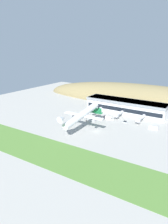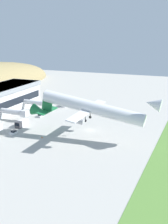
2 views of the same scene
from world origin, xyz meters
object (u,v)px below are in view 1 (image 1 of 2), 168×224
(service_car_1, at_px, (125,122))
(traffic_cone_0, at_px, (88,122))
(jetway_2, at_px, (141,118))
(service_car_0, at_px, (96,117))
(box_truck, at_px, (107,118))
(fuel_truck, at_px, (154,128))
(jetway_0, at_px, (97,110))
(jetway_1, at_px, (119,114))
(terminal_building, at_px, (126,106))
(cargo_airplane, at_px, (82,115))

(service_car_1, bearing_deg, traffic_cone_0, -149.25)
(jetway_2, bearing_deg, service_car_1, -148.07)
(service_car_0, relative_size, box_truck, 0.52)
(fuel_truck, distance_m, traffic_cone_0, 52.94)
(jetway_0, height_order, jetway_2, same)
(jetway_0, distance_m, jetway_1, 22.14)
(traffic_cone_0, bearing_deg, box_truck, 58.10)
(terminal_building, bearing_deg, cargo_airplane, -100.01)
(terminal_building, relative_size, fuel_truck, 10.68)
(terminal_building, xyz_separation_m, jetway_0, (-21.77, -17.60, -3.34))
(cargo_airplane, xyz_separation_m, service_car_0, (-6.60, 31.43, -11.90))
(jetway_2, bearing_deg, box_truck, -166.24)
(jetway_0, bearing_deg, service_car_1, -12.74)
(jetway_0, distance_m, cargo_airplane, 43.58)
(box_truck, bearing_deg, cargo_airplane, -95.98)
(jetway_1, height_order, box_truck, jetway_1)
(jetway_2, distance_m, traffic_cone_0, 43.88)
(jetway_1, distance_m, jetway_2, 20.44)
(terminal_building, height_order, cargo_airplane, cargo_airplane)
(jetway_2, xyz_separation_m, service_car_1, (-10.81, -6.74, -3.37))
(terminal_building, relative_size, jetway_2, 4.65)
(service_car_1, xyz_separation_m, box_truck, (-16.78, -0.02, 0.78))
(jetway_0, relative_size, fuel_truck, 2.18)
(jetway_1, distance_m, fuel_truck, 35.75)
(fuel_truck, bearing_deg, service_car_0, -179.82)
(cargo_airplane, height_order, fuel_truck, cargo_airplane)
(service_car_0, relative_size, service_car_1, 0.88)
(service_car_0, xyz_separation_m, box_truck, (10.16, 2.57, 0.75))
(service_car_1, relative_size, fuel_truck, 0.60)
(jetway_0, xyz_separation_m, traffic_cone_0, (5.10, -23.02, -3.71))
(terminal_building, relative_size, jetway_1, 5.29)
(jetway_1, xyz_separation_m, service_car_0, (-17.33, -10.37, -3.34))
(terminal_building, distance_m, cargo_airplane, 59.92)
(terminal_building, distance_m, service_car_1, 27.53)
(jetway_0, bearing_deg, terminal_building, 38.95)
(jetway_2, distance_m, service_car_1, 13.18)
(jetway_0, xyz_separation_m, jetway_2, (42.54, -0.44, 0.00))
(service_car_0, xyz_separation_m, fuel_truck, (51.50, 0.16, 0.84))
(service_car_1, bearing_deg, service_car_0, -174.52)
(cargo_airplane, height_order, service_car_0, cargo_airplane)
(fuel_truck, bearing_deg, jetway_2, 146.35)
(jetway_2, distance_m, box_truck, 28.52)
(cargo_airplane, distance_m, box_truck, 35.96)
(service_car_1, xyz_separation_m, traffic_cone_0, (-26.63, -15.85, -0.34))
(jetway_1, distance_m, box_truck, 10.91)
(jetway_1, distance_m, service_car_0, 20.47)
(service_car_0, bearing_deg, jetway_0, 116.18)
(jetway_0, distance_m, traffic_cone_0, 23.87)
(terminal_building, height_order, fuel_truck, terminal_building)
(jetway_1, height_order, service_car_0, jetway_1)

